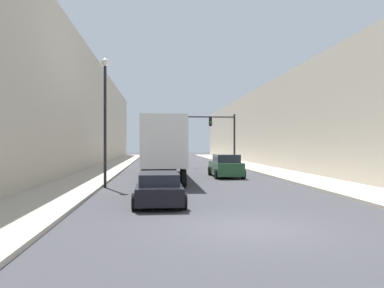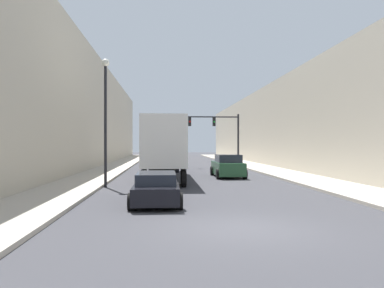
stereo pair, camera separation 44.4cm
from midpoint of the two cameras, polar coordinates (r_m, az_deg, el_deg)
name	(u,v)px [view 2 (the right image)]	position (r m, az deg, el deg)	size (l,w,h in m)	color
ground_plane	(242,229)	(11.06, 8.85, -12.64)	(200.00, 200.00, 0.00)	#38383D
sidewalk_right	(251,165)	(41.74, 9.29, -3.25)	(3.31, 80.00, 0.15)	#B2A899
sidewalk_left	(117,166)	(40.87, -11.10, -3.32)	(3.31, 80.00, 0.15)	#B2A899
building_right	(292,126)	(43.05, 15.33, 2.68)	(6.00, 80.00, 8.91)	#BCB29E
building_left	(72,113)	(41.75, -17.48, 4.58)	(6.00, 80.00, 11.54)	#BCB29E
semi_truck	(164,146)	(26.82, -3.85, -0.28)	(2.58, 14.30, 4.05)	silver
sedan_car	(156,188)	(15.49, -4.63, -6.70)	(2.00, 4.63, 1.26)	black
suv_car	(228,166)	(27.62, 5.91, -3.39)	(2.12, 4.51, 1.67)	#234C2D
traffic_signal_gantry	(219,130)	(39.11, 4.46, 2.21)	(7.74, 0.35, 5.56)	black
street_lamp	(105,106)	(21.49, -12.47, 5.75)	(0.44, 0.44, 7.19)	black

